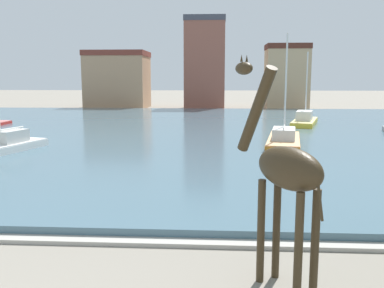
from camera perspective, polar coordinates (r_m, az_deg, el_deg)
The scene contains 9 objects.
harbor_water at distance 36.12m, azimuth -1.96°, elevation 1.77°, with size 83.76×48.17×0.35m, color #476675.
quay_edge_coping at distance 12.70m, azimuth -12.65°, elevation -12.49°, with size 83.76×0.50×0.12m, color #ADA89E.
giraffe_statue at distance 9.38m, azimuth 12.19°, elevation -3.61°, with size 1.98×2.70×5.18m.
sailboat_orange at distance 29.86m, azimuth 12.17°, elevation 0.63°, with size 3.39×8.76×7.54m.
sailboat_white at distance 26.92m, azimuth -24.14°, elevation -0.65°, with size 3.21×6.56×6.92m.
sailboat_yellow at distance 41.11m, azimuth 14.85°, elevation 2.88°, with size 3.91×7.97×6.95m.
townhouse_end_terrace at distance 66.87m, azimuth -9.84°, elevation 8.46°, with size 9.07×7.90×8.55m.
townhouse_narrow_midrow at distance 64.40m, azimuth 1.72°, elevation 10.72°, with size 5.98×5.46×13.38m.
townhouse_corner_house at distance 66.50m, azimuth 12.50°, elevation 8.80°, with size 6.35×5.20×9.53m.
Camera 1 is at (3.41, -4.36, 4.64)m, focal length 39.97 mm.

